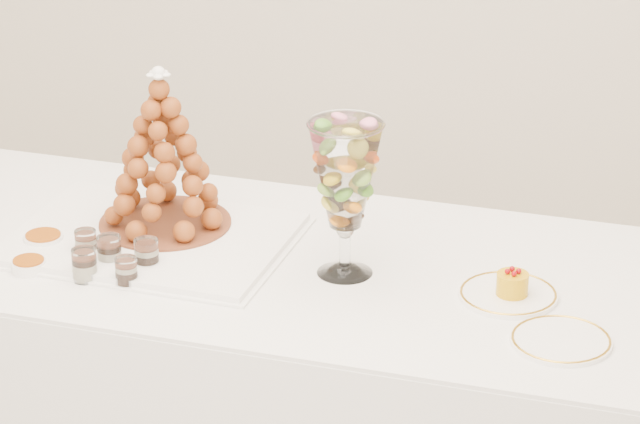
# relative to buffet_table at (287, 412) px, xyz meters

# --- Properties ---
(buffet_table) EXTENTS (2.24, 1.00, 0.83)m
(buffet_table) POSITION_rel_buffet_table_xyz_m (0.00, 0.00, 0.00)
(buffet_table) COLOR white
(buffet_table) RESTS_ON ground
(lace_tray) EXTENTS (0.68, 0.53, 0.02)m
(lace_tray) POSITION_rel_buffet_table_xyz_m (-0.34, 0.01, 0.43)
(lace_tray) COLOR white
(lace_tray) RESTS_ON buffet_table
(macaron_vase) EXTENTS (0.17, 0.17, 0.37)m
(macaron_vase) POSITION_rel_buffet_table_xyz_m (0.15, -0.03, 0.66)
(macaron_vase) COLOR white
(macaron_vase) RESTS_ON buffet_table
(cake_plate) EXTENTS (0.22, 0.22, 0.01)m
(cake_plate) POSITION_rel_buffet_table_xyz_m (0.54, -0.06, 0.42)
(cake_plate) COLOR white
(cake_plate) RESTS_ON buffet_table
(spare_plate) EXTENTS (0.22, 0.22, 0.01)m
(spare_plate) POSITION_rel_buffet_table_xyz_m (0.67, -0.25, 0.42)
(spare_plate) COLOR white
(spare_plate) RESTS_ON buffet_table
(verrine_a) EXTENTS (0.06, 0.06, 0.07)m
(verrine_a) POSITION_rel_buffet_table_xyz_m (-0.46, -0.10, 0.45)
(verrine_a) COLOR white
(verrine_a) RESTS_ON buffet_table
(verrine_b) EXTENTS (0.06, 0.06, 0.08)m
(verrine_b) POSITION_rel_buffet_table_xyz_m (-0.39, -0.13, 0.45)
(verrine_b) COLOR white
(verrine_b) RESTS_ON buffet_table
(verrine_c) EXTENTS (0.07, 0.07, 0.08)m
(verrine_c) POSITION_rel_buffet_table_xyz_m (-0.30, -0.13, 0.45)
(verrine_c) COLOR white
(verrine_c) RESTS_ON buffet_table
(verrine_d) EXTENTS (0.06, 0.06, 0.08)m
(verrine_d) POSITION_rel_buffet_table_xyz_m (-0.42, -0.21, 0.46)
(verrine_d) COLOR white
(verrine_d) RESTS_ON buffet_table
(verrine_e) EXTENTS (0.06, 0.06, 0.07)m
(verrine_e) POSITION_rel_buffet_table_xyz_m (-0.31, -0.21, 0.45)
(verrine_e) COLOR white
(verrine_e) RESTS_ON buffet_table
(ramekin_back) EXTENTS (0.09, 0.09, 0.03)m
(ramekin_back) POSITION_rel_buffet_table_xyz_m (-0.58, -0.07, 0.43)
(ramekin_back) COLOR white
(ramekin_back) RESTS_ON buffet_table
(ramekin_front) EXTENTS (0.08, 0.08, 0.03)m
(ramekin_front) POSITION_rel_buffet_table_xyz_m (-0.56, -0.20, 0.43)
(ramekin_front) COLOR white
(ramekin_front) RESTS_ON buffet_table
(croquembouche) EXTENTS (0.32, 0.32, 0.40)m
(croquembouche) POSITION_rel_buffet_table_xyz_m (-0.33, 0.08, 0.63)
(croquembouche) COLOR brown
(croquembouche) RESTS_ON lace_tray
(mousse_cake) EXTENTS (0.07, 0.07, 0.06)m
(mousse_cake) POSITION_rel_buffet_table_xyz_m (0.54, -0.07, 0.45)
(mousse_cake) COLOR #D39A09
(mousse_cake) RESTS_ON cake_plate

